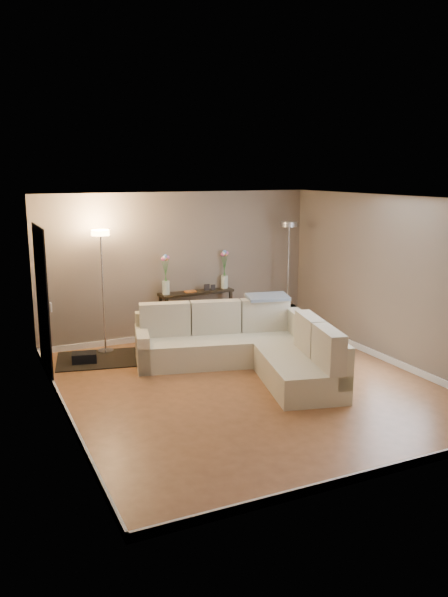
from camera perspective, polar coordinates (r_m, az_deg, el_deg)
name	(u,v)px	position (r m, az deg, el deg)	size (l,w,h in m)	color
floor	(248,387)	(8.25, 2.35, -8.62)	(5.00, 5.50, 0.01)	#9A6038
ceiling	(250,198)	(7.71, 2.52, 9.82)	(5.00, 5.50, 0.01)	white
wall_back	(178,266)	(10.36, -4.54, 3.19)	(5.00, 0.02, 2.60)	#7B6D5F
wall_front	(383,352)	(5.64, 15.35, -5.07)	(5.00, 0.02, 2.60)	#7B6D5F
wall_left	(59,314)	(7.12, -15.88, -1.49)	(0.02, 5.50, 2.60)	#7B6D5F
wall_right	(395,281)	(9.27, 16.39, 1.63)	(0.02, 5.50, 2.60)	#7B6D5F
baseboard_back	(180,334)	(10.61, -4.37, -3.50)	(5.00, 0.03, 0.10)	white
baseboard_front	(374,473)	(6.14, 14.50, -16.22)	(5.00, 0.03, 0.10)	white
baseboard_left	(67,413)	(7.51, -15.12, -10.78)	(0.03, 5.50, 0.10)	white
baseboard_right	(388,359)	(9.56, 15.82, -5.76)	(0.03, 5.50, 0.10)	white
doorway	(42,302)	(8.81, -17.37, -0.30)	(0.02, 1.20, 2.20)	black
switch_plate	(51,307)	(7.96, -16.60, -0.83)	(0.02, 0.08, 0.12)	white
sectional_sofa	(248,346)	(8.86, 2.41, -4.71)	(2.79, 3.09, 0.93)	beige
throw_blanket	(268,297)	(9.43, 4.30, 0.16)	(0.67, 0.39, 0.05)	slate
console_table	(192,311)	(10.48, -3.17, -1.28)	(1.39, 0.45, 0.84)	black
leaning_mirror	(192,269)	(10.52, -3.19, 2.89)	(0.97, 0.11, 0.76)	black
table_decor	(197,291)	(10.40, -2.68, 0.79)	(0.59, 0.14, 0.14)	#C26122
flower_vase_left	(166,278)	(10.15, -5.73, 2.01)	(0.16, 0.13, 0.72)	silver
flower_vase_right	(225,273)	(10.64, 0.05, 2.56)	(0.16, 0.13, 0.72)	silver
floor_lamp_lit	(102,267)	(9.59, -11.88, 3.05)	(0.34, 0.34, 2.03)	silver
floor_lamp_unlit	(289,254)	(10.81, 6.35, 4.31)	(0.35, 0.35, 2.04)	silver
charcoal_rug	(99,359)	(9.55, -12.11, -5.83)	(1.33, 0.99, 0.02)	black
black_bag	(84,360)	(9.43, -13.52, -5.89)	(0.38, 0.27, 0.24)	black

